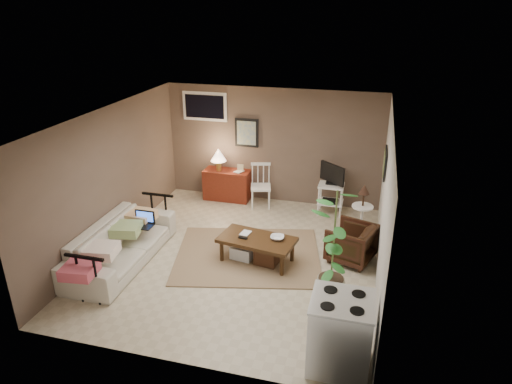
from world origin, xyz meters
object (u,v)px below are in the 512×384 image
(red_console, at_px, (226,182))
(tv_stand, at_px, (331,188))
(side_table, at_px, (363,205))
(potted_plant, at_px, (334,243))
(coffee_table, at_px, (256,248))
(sofa, at_px, (120,237))
(armchair, at_px, (351,241))
(spindle_chair, at_px, (261,187))
(stove, at_px, (340,333))

(red_console, height_order, tv_stand, red_console)
(side_table, bearing_deg, potted_plant, -98.94)
(tv_stand, height_order, side_table, tv_stand)
(red_console, distance_m, tv_stand, 2.26)
(side_table, bearing_deg, coffee_table, -140.34)
(sofa, distance_m, side_table, 4.19)
(potted_plant, bearing_deg, armchair, 80.19)
(potted_plant, bearing_deg, spindle_chair, 121.39)
(spindle_chair, bearing_deg, sofa, -121.08)
(coffee_table, relative_size, armchair, 1.87)
(armchair, relative_size, stove, 0.75)
(coffee_table, height_order, potted_plant, potted_plant)
(tv_stand, height_order, stove, tv_stand)
(sofa, bearing_deg, potted_plant, -92.73)
(sofa, xyz_separation_m, tv_stand, (3.09, 2.71, 0.11))
(side_table, xyz_separation_m, stove, (-0.08, -3.32, -0.17))
(red_console, relative_size, potted_plant, 0.65)
(coffee_table, relative_size, side_table, 1.29)
(armchair, bearing_deg, stove, 19.16)
(spindle_chair, relative_size, tv_stand, 0.85)
(side_table, bearing_deg, armchair, -97.80)
(tv_stand, height_order, potted_plant, potted_plant)
(red_console, distance_m, potted_plant, 4.02)
(red_console, bearing_deg, spindle_chair, -11.37)
(red_console, xyz_separation_m, armchair, (2.77, -1.89, -0.04))
(stove, bearing_deg, spindle_chair, 115.72)
(coffee_table, bearing_deg, side_table, 39.66)
(coffee_table, relative_size, stove, 1.40)
(coffee_table, relative_size, sofa, 0.57)
(spindle_chair, distance_m, side_table, 2.26)
(armchair, distance_m, stove, 2.44)
(potted_plant, height_order, stove, potted_plant)
(coffee_table, bearing_deg, tv_stand, 65.95)
(stove, bearing_deg, sofa, 158.62)
(tv_stand, relative_size, armchair, 1.50)
(potted_plant, bearing_deg, side_table, 81.06)
(side_table, relative_size, potted_plant, 0.59)
(side_table, xyz_separation_m, potted_plant, (-0.32, -2.05, 0.29))
(coffee_table, bearing_deg, spindle_chair, 102.52)
(spindle_chair, height_order, stove, stove)
(sofa, bearing_deg, coffee_table, -75.31)
(spindle_chair, xyz_separation_m, stove, (2.00, -4.16, 0.04))
(red_console, bearing_deg, tv_stand, -4.58)
(coffee_table, xyz_separation_m, sofa, (-2.13, -0.56, 0.19))
(spindle_chair, relative_size, side_table, 0.88)
(armchair, bearing_deg, spindle_chair, -112.99)
(armchair, bearing_deg, red_console, -106.02)
(spindle_chair, relative_size, armchair, 1.28)
(side_table, bearing_deg, stove, -91.45)
(spindle_chair, height_order, tv_stand, tv_stand)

